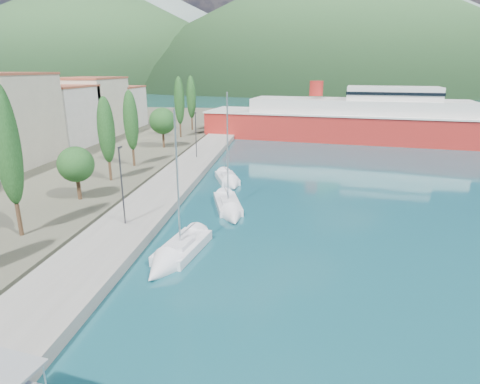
# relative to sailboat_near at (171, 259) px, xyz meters

# --- Properties ---
(ground) EXTENTS (1400.00, 1400.00, 0.00)m
(ground) POSITION_rel_sailboat_near_xyz_m (3.98, 111.31, -0.30)
(ground) COLOR #18515C
(quay) EXTENTS (5.00, 88.00, 0.80)m
(quay) POSITION_rel_sailboat_near_xyz_m (-5.02, 17.31, 0.10)
(quay) COLOR gray
(quay) RESTS_ON ground
(hills_far) EXTENTS (1480.00, 900.00, 180.00)m
(hills_far) POSITION_rel_sailboat_near_xyz_m (142.56, 610.04, 77.09)
(hills_far) COLOR gray
(hills_far) RESTS_ON ground
(hills_near) EXTENTS (1010.00, 520.00, 115.00)m
(hills_near) POSITION_rel_sailboat_near_xyz_m (102.02, 363.81, 48.88)
(hills_near) COLOR #30582E
(hills_near) RESTS_ON ground
(town_buildings) EXTENTS (9.20, 69.20, 11.30)m
(town_buildings) POSITION_rel_sailboat_near_xyz_m (-28.02, 28.21, 5.27)
(town_buildings) COLOR beige
(town_buildings) RESTS_ON land_strip
(tree_row) EXTENTS (3.99, 62.53, 10.95)m
(tree_row) POSITION_rel_sailboat_near_xyz_m (-11.77, 24.69, 5.61)
(tree_row) COLOR #47301E
(tree_row) RESTS_ON land_strip
(lamp_posts) EXTENTS (0.15, 45.91, 6.06)m
(lamp_posts) POSITION_rel_sailboat_near_xyz_m (-5.02, 6.06, 3.79)
(lamp_posts) COLOR #2D2D33
(lamp_posts) RESTS_ON quay
(sailboat_near) EXTENTS (3.61, 7.86, 10.88)m
(sailboat_near) POSITION_rel_sailboat_near_xyz_m (0.00, 0.00, 0.00)
(sailboat_near) COLOR silver
(sailboat_near) RESTS_ON ground
(sailboat_mid) EXTENTS (4.18, 8.15, 11.34)m
(sailboat_mid) POSITION_rel_sailboat_near_xyz_m (2.54, 9.86, -0.01)
(sailboat_mid) COLOR silver
(sailboat_mid) RESTS_ON ground
(sailboat_far) EXTENTS (4.18, 6.86, 9.62)m
(sailboat_far) POSITION_rel_sailboat_near_xyz_m (1.10, 19.25, -0.02)
(sailboat_far) COLOR silver
(sailboat_far) RESTS_ON ground
(ferry) EXTENTS (55.95, 20.24, 10.88)m
(ferry) POSITION_rel_sailboat_near_xyz_m (19.73, 51.33, 3.02)
(ferry) COLOR #AF221D
(ferry) RESTS_ON ground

